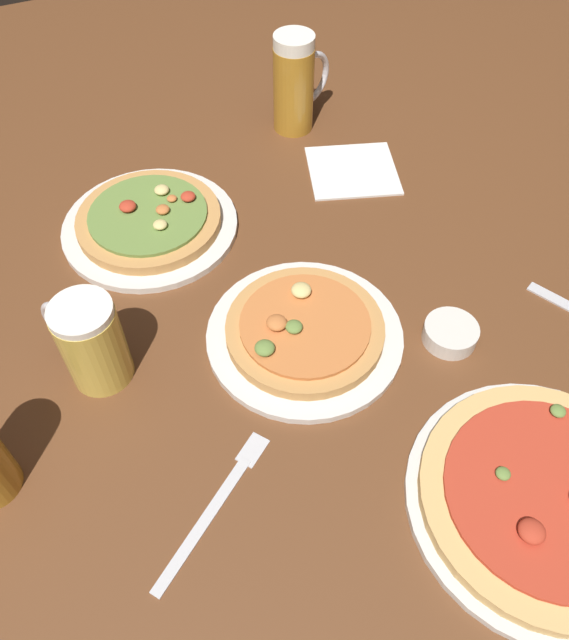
{
  "coord_description": "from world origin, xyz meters",
  "views": [
    {
      "loc": [
        -0.23,
        -0.51,
        0.72
      ],
      "look_at": [
        0.0,
        0.0,
        0.02
      ],
      "focal_mm": 35.2,
      "sensor_mm": 36.0,
      "label": 1
    }
  ],
  "objects_px": {
    "napkin_folded": "(353,170)",
    "pizza_plate_near": "(547,499)",
    "beer_mug_pale": "(295,83)",
    "pizza_plate_far": "(150,222)",
    "pizza_plate_side": "(304,332)",
    "beer_mug_dark": "(90,341)",
    "fork_left": "(215,505)",
    "ramekin_butter": "(450,333)"
  },
  "relations": [
    {
      "from": "beer_mug_dark",
      "to": "ramekin_butter",
      "type": "relative_size",
      "value": 1.77
    },
    {
      "from": "pizza_plate_side",
      "to": "beer_mug_pale",
      "type": "relative_size",
      "value": 1.54
    },
    {
      "from": "pizza_plate_far",
      "to": "beer_mug_dark",
      "type": "bearing_deg",
      "value": -120.08
    },
    {
      "from": "pizza_plate_far",
      "to": "beer_mug_dark",
      "type": "xyz_separation_m",
      "value": [
        -0.14,
        -0.25,
        0.05
      ]
    },
    {
      "from": "pizza_plate_far",
      "to": "fork_left",
      "type": "distance_m",
      "value": 0.5
    },
    {
      "from": "pizza_plate_side",
      "to": "beer_mug_pale",
      "type": "bearing_deg",
      "value": 66.9
    },
    {
      "from": "ramekin_butter",
      "to": "fork_left",
      "type": "bearing_deg",
      "value": -166.01
    },
    {
      "from": "beer_mug_pale",
      "to": "pizza_plate_far",
      "type": "bearing_deg",
      "value": -153.53
    },
    {
      "from": "pizza_plate_far",
      "to": "pizza_plate_side",
      "type": "height_order",
      "value": "same"
    },
    {
      "from": "beer_mug_pale",
      "to": "napkin_folded",
      "type": "bearing_deg",
      "value": -77.97
    },
    {
      "from": "pizza_plate_far",
      "to": "ramekin_butter",
      "type": "bearing_deg",
      "value": -50.58
    },
    {
      "from": "pizza_plate_side",
      "to": "beer_mug_dark",
      "type": "distance_m",
      "value": 0.29
    },
    {
      "from": "pizza_plate_far",
      "to": "napkin_folded",
      "type": "relative_size",
      "value": 1.84
    },
    {
      "from": "pizza_plate_near",
      "to": "beer_mug_pale",
      "type": "xyz_separation_m",
      "value": [
        0.05,
        0.82,
        0.07
      ]
    },
    {
      "from": "napkin_folded",
      "to": "beer_mug_dark",
      "type": "bearing_deg",
      "value": -154.81
    },
    {
      "from": "pizza_plate_far",
      "to": "beer_mug_dark",
      "type": "distance_m",
      "value": 0.29
    },
    {
      "from": "fork_left",
      "to": "pizza_plate_far",
      "type": "bearing_deg",
      "value": 82.35
    },
    {
      "from": "pizza_plate_far",
      "to": "beer_mug_pale",
      "type": "xyz_separation_m",
      "value": [
        0.34,
        0.17,
        0.07
      ]
    },
    {
      "from": "pizza_plate_near",
      "to": "pizza_plate_side",
      "type": "xyz_separation_m",
      "value": [
        -0.15,
        0.34,
        -0.0
      ]
    },
    {
      "from": "napkin_folded",
      "to": "pizza_plate_near",
      "type": "bearing_deg",
      "value": -97.67
    },
    {
      "from": "pizza_plate_near",
      "to": "beer_mug_dark",
      "type": "relative_size",
      "value": 2.39
    },
    {
      "from": "ramekin_butter",
      "to": "beer_mug_pale",
      "type": "bearing_deg",
      "value": 88.43
    },
    {
      "from": "ramekin_butter",
      "to": "napkin_folded",
      "type": "xyz_separation_m",
      "value": [
        0.05,
        0.39,
        -0.01
      ]
    },
    {
      "from": "beer_mug_pale",
      "to": "fork_left",
      "type": "bearing_deg",
      "value": -121.55
    },
    {
      "from": "pizza_plate_near",
      "to": "pizza_plate_side",
      "type": "distance_m",
      "value": 0.37
    },
    {
      "from": "fork_left",
      "to": "napkin_folded",
      "type": "bearing_deg",
      "value": 47.9
    },
    {
      "from": "pizza_plate_near",
      "to": "pizza_plate_far",
      "type": "distance_m",
      "value": 0.71
    },
    {
      "from": "pizza_plate_near",
      "to": "pizza_plate_side",
      "type": "height_order",
      "value": "same"
    },
    {
      "from": "pizza_plate_near",
      "to": "fork_left",
      "type": "bearing_deg",
      "value": 156.16
    },
    {
      "from": "beer_mug_pale",
      "to": "fork_left",
      "type": "xyz_separation_m",
      "value": [
        -0.41,
        -0.66,
        -0.09
      ]
    },
    {
      "from": "ramekin_butter",
      "to": "pizza_plate_side",
      "type": "bearing_deg",
      "value": 155.66
    },
    {
      "from": "pizza_plate_far",
      "to": "ramekin_butter",
      "type": "distance_m",
      "value": 0.51
    },
    {
      "from": "pizza_plate_far",
      "to": "napkin_folded",
      "type": "height_order",
      "value": "pizza_plate_far"
    },
    {
      "from": "ramekin_butter",
      "to": "pizza_plate_far",
      "type": "bearing_deg",
      "value": 129.42
    },
    {
      "from": "pizza_plate_side",
      "to": "beer_mug_pale",
      "type": "xyz_separation_m",
      "value": [
        0.2,
        0.48,
        0.07
      ]
    },
    {
      "from": "beer_mug_dark",
      "to": "beer_mug_pale",
      "type": "bearing_deg",
      "value": 40.74
    },
    {
      "from": "pizza_plate_near",
      "to": "fork_left",
      "type": "xyz_separation_m",
      "value": [
        -0.36,
        0.16,
        -0.01
      ]
    },
    {
      "from": "pizza_plate_near",
      "to": "pizza_plate_far",
      "type": "xyz_separation_m",
      "value": [
        -0.29,
        0.65,
        -0.0
      ]
    },
    {
      "from": "pizza_plate_near",
      "to": "ramekin_butter",
      "type": "xyz_separation_m",
      "value": [
        0.04,
        0.26,
        -0.0
      ]
    },
    {
      "from": "beer_mug_pale",
      "to": "napkin_folded",
      "type": "height_order",
      "value": "beer_mug_pale"
    },
    {
      "from": "fork_left",
      "to": "pizza_plate_side",
      "type": "bearing_deg",
      "value": 42.15
    },
    {
      "from": "fork_left",
      "to": "ramekin_butter",
      "type": "bearing_deg",
      "value": 13.99
    }
  ]
}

